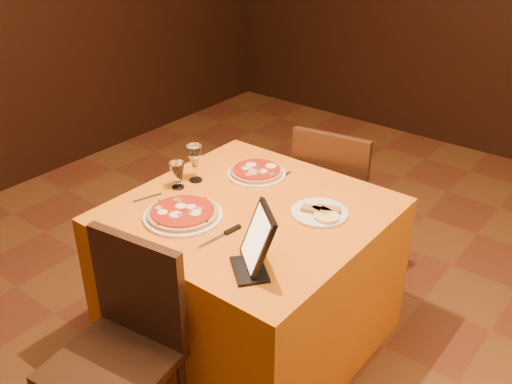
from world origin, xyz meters
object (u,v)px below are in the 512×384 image
Objects in this scene: pizza_far at (256,172)px; wine_glass at (195,163)px; chair_main_near at (111,365)px; water_glass at (177,176)px; chair_main_far at (339,197)px; pizza_near at (183,214)px; tablet at (258,238)px; main_table at (250,276)px.

pizza_far is 0.31m from wine_glass.
water_glass is (-0.39, 0.77, 0.36)m from chair_main_near.
chair_main_far is 3.11× the size of pizza_far.
water_glass is at bearing -98.42° from wine_glass.
wine_glass is (-0.20, 0.29, 0.08)m from pizza_near.
wine_glass reaches higher than chair_main_far.
pizza_near is at bearing 70.48° from chair_main_far.
chair_main_near is 0.72m from tablet.
chair_main_near is at bearing -80.66° from pizza_far.
chair_main_near is 1.00× the size of chair_main_far.
chair_main_near is 1.03m from wine_glass.
tablet reaches higher than main_table.
pizza_near is at bearing -40.37° from water_glass.
chair_main_far is 0.94m from wine_glass.
tablet is (0.29, 0.52, 0.41)m from chair_main_near.
pizza_near is 1.82× the size of wine_glass.
chair_main_far is at bearing 143.49° from tablet.
main_table is 0.60m from wine_glass.
main_table is 0.83m from chair_main_near.
tablet reaches higher than water_glass.
pizza_far is (-0.18, 1.10, 0.31)m from chair_main_near.
tablet reaches higher than wine_glass.
water_glass is (-0.21, 0.18, 0.05)m from pizza_near.
chair_main_far is 1.02m from water_glass.
pizza_far is at bearing 49.47° from wine_glass.
chair_main_near and chair_main_far have the same top height.
pizza_far is 0.76m from tablet.
wine_glass is at bearing -130.53° from pizza_far.
pizza_near is (-0.18, 0.59, 0.31)m from chair_main_near.
chair_main_near reaches higher than pizza_near.
chair_main_far reaches higher than pizza_far.
chair_main_near is at bearing -66.64° from wine_glass.
water_glass reaches higher than main_table.
wine_glass is (-0.38, -0.76, 0.39)m from chair_main_far.
tablet is (0.29, -0.31, 0.49)m from main_table.
pizza_near is 0.36m from wine_glass.
main_table is 0.65m from tablet.
main_table is at bearing 8.50° from water_glass.
chair_main_far is at bearing 63.68° from wine_glass.
pizza_far is at bearing 61.56° from chair_main_far.
pizza_far is (-0.18, -0.53, 0.31)m from chair_main_far.
wine_glass is 0.11m from water_glass.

